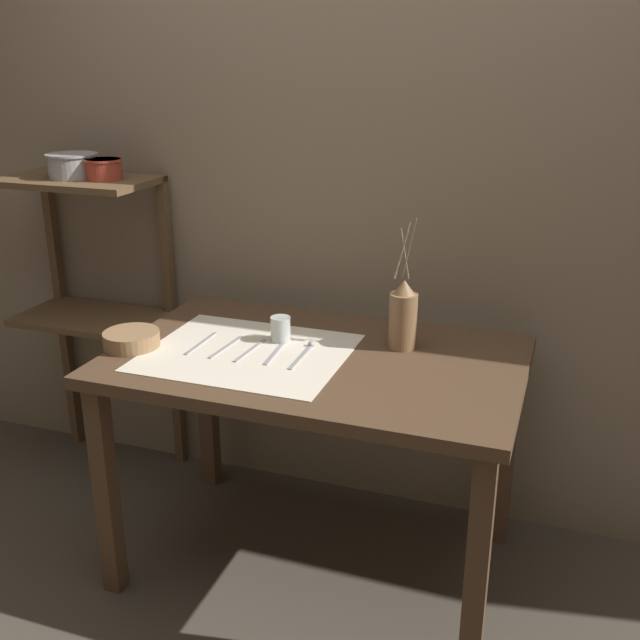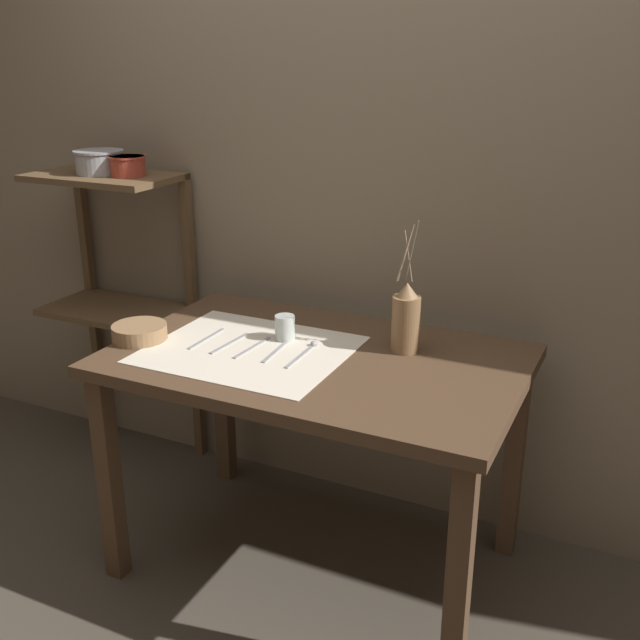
{
  "view_description": "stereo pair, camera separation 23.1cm",
  "coord_description": "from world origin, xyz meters",
  "views": [
    {
      "loc": [
        0.74,
        -2.05,
        1.69
      ],
      "look_at": [
        0.01,
        0.0,
        0.9
      ],
      "focal_mm": 42.0,
      "sensor_mm": 36.0,
      "label": 1
    },
    {
      "loc": [
        0.95,
        -1.96,
        1.69
      ],
      "look_at": [
        0.01,
        0.0,
        0.9
      ],
      "focal_mm": 42.0,
      "sensor_mm": 36.0,
      "label": 2
    }
  ],
  "objects": [
    {
      "name": "spoon_inner",
      "position": [
        -0.13,
        0.03,
        0.79
      ],
      "size": [
        0.03,
        0.21,
        0.02
      ],
      "color": "#939399",
      "rests_on": "wooden_table"
    },
    {
      "name": "metal_pot_small",
      "position": [
        -0.93,
        0.3,
        1.28
      ],
      "size": [
        0.14,
        0.14,
        0.08
      ],
      "color": "#9E3828",
      "rests_on": "wooden_shelf_unit"
    },
    {
      "name": "knife_center",
      "position": [
        -0.21,
        -0.04,
        0.79
      ],
      "size": [
        0.02,
        0.2,
        0.0
      ],
      "color": "#939399",
      "rests_on": "wooden_table"
    },
    {
      "name": "wooden_table",
      "position": [
        0.0,
        0.0,
        0.68
      ],
      "size": [
        1.29,
        0.81,
        0.78
      ],
      "color": "#4C3523",
      "rests_on": "ground_plane"
    },
    {
      "name": "stone_wall_back",
      "position": [
        0.0,
        0.52,
        1.2
      ],
      "size": [
        7.0,
        0.06,
        2.4
      ],
      "color": "#7A6B56",
      "rests_on": "ground_plane"
    },
    {
      "name": "wooden_bowl",
      "position": [
        -0.58,
        -0.13,
        0.81
      ],
      "size": [
        0.18,
        0.18,
        0.05
      ],
      "color": "#8E6B47",
      "rests_on": "wooden_table"
    },
    {
      "name": "glass_tumbler_near",
      "position": [
        -0.15,
        0.07,
        0.83
      ],
      "size": [
        0.07,
        0.07,
        0.08
      ],
      "color": "#B7C1BC",
      "rests_on": "wooden_table"
    },
    {
      "name": "fork_outer",
      "position": [
        -0.29,
        -0.04,
        0.79
      ],
      "size": [
        0.03,
        0.2,
        0.0
      ],
      "color": "#939399",
      "rests_on": "wooden_table"
    },
    {
      "name": "ground_plane",
      "position": [
        0.0,
        0.0,
        0.0
      ],
      "size": [
        12.0,
        12.0,
        0.0
      ],
      "primitive_type": "plane",
      "color": "#473F35"
    },
    {
      "name": "fork_inner",
      "position": [
        -0.38,
        -0.04,
        0.79
      ],
      "size": [
        0.01,
        0.2,
        0.0
      ],
      "color": "#939399",
      "rests_on": "wooden_table"
    },
    {
      "name": "metal_pot_large",
      "position": [
        -1.07,
        0.3,
        1.29
      ],
      "size": [
        0.19,
        0.19,
        0.09
      ],
      "color": "#939399",
      "rests_on": "wooden_shelf_unit"
    },
    {
      "name": "linen_cloth",
      "position": [
        -0.21,
        -0.05,
        0.78
      ],
      "size": [
        0.63,
        0.53,
        0.0
      ],
      "color": "beige",
      "rests_on": "wooden_table"
    },
    {
      "name": "pitcher_with_flowers",
      "position": [
        0.24,
        0.15,
        0.89
      ],
      "size": [
        0.09,
        0.09,
        0.43
      ],
      "color": "olive",
      "rests_on": "wooden_table"
    },
    {
      "name": "wooden_shelf_unit",
      "position": [
        -1.06,
        0.34,
        0.87
      ],
      "size": [
        0.58,
        0.34,
        1.24
      ],
      "color": "brown",
      "rests_on": "ground_plane"
    },
    {
      "name": "spoon_outer",
      "position": [
        -0.04,
        0.02,
        0.79
      ],
      "size": [
        0.02,
        0.21,
        0.02
      ],
      "color": "#939399",
      "rests_on": "wooden_table"
    }
  ]
}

